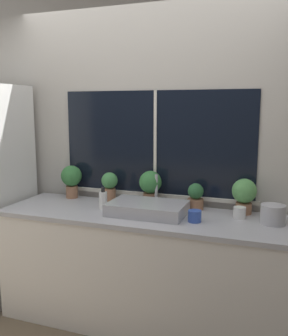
{
  "coord_description": "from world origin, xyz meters",
  "views": [
    {
      "loc": [
        0.96,
        -2.25,
        1.69
      ],
      "look_at": [
        0.03,
        0.32,
        1.24
      ],
      "focal_mm": 40.0,
      "sensor_mm": 36.0,
      "label": 1
    }
  ],
  "objects_px": {
    "potted_plant_far_left": "(71,178)",
    "potted_plant_center": "(150,185)",
    "sink": "(148,208)",
    "soap_bottle": "(103,200)",
    "potted_plant_right": "(196,197)",
    "potted_plant_far_right": "(244,194)",
    "mug_blue": "(195,216)",
    "mug_white": "(240,213)",
    "potted_plant_left": "(110,185)",
    "kettle": "(273,214)"
  },
  "relations": [
    {
      "from": "potted_plant_far_right",
      "to": "mug_blue",
      "type": "xyz_separation_m",
      "value": [
        -0.3,
        -0.32,
        -0.11
      ]
    },
    {
      "from": "potted_plant_right",
      "to": "potted_plant_far_right",
      "type": "height_order",
      "value": "potted_plant_far_right"
    },
    {
      "from": "potted_plant_left",
      "to": "mug_white",
      "type": "height_order",
      "value": "potted_plant_left"
    },
    {
      "from": "sink",
      "to": "potted_plant_right",
      "type": "bearing_deg",
      "value": 39.28
    },
    {
      "from": "mug_white",
      "to": "mug_blue",
      "type": "relative_size",
      "value": 0.95
    },
    {
      "from": "sink",
      "to": "potted_plant_left",
      "type": "height_order",
      "value": "sink"
    },
    {
      "from": "sink",
      "to": "kettle",
      "type": "height_order",
      "value": "sink"
    },
    {
      "from": "potted_plant_center",
      "to": "mug_blue",
      "type": "xyz_separation_m",
      "value": [
        0.44,
        -0.32,
        -0.13
      ]
    },
    {
      "from": "sink",
      "to": "potted_plant_far_right",
      "type": "height_order",
      "value": "same"
    },
    {
      "from": "soap_bottle",
      "to": "potted_plant_far_left",
      "type": "bearing_deg",
      "value": 151.03
    },
    {
      "from": "sink",
      "to": "soap_bottle",
      "type": "bearing_deg",
      "value": 176.84
    },
    {
      "from": "potted_plant_far_left",
      "to": "potted_plant_right",
      "type": "bearing_deg",
      "value": -0.0
    },
    {
      "from": "potted_plant_far_left",
      "to": "sink",
      "type": "bearing_deg",
      "value": -17.6
    },
    {
      "from": "soap_bottle",
      "to": "potted_plant_right",
      "type": "bearing_deg",
      "value": 18.64
    },
    {
      "from": "potted_plant_far_right",
      "to": "sink",
      "type": "bearing_deg",
      "value": -159.49
    },
    {
      "from": "potted_plant_center",
      "to": "mug_white",
      "type": "distance_m",
      "value": 0.75
    },
    {
      "from": "potted_plant_right",
      "to": "potted_plant_far_right",
      "type": "bearing_deg",
      "value": 0.0
    },
    {
      "from": "sink",
      "to": "potted_plant_right",
      "type": "height_order",
      "value": "sink"
    },
    {
      "from": "potted_plant_far_left",
      "to": "soap_bottle",
      "type": "relative_size",
      "value": 1.66
    },
    {
      "from": "potted_plant_far_left",
      "to": "soap_bottle",
      "type": "bearing_deg",
      "value": -28.97
    },
    {
      "from": "potted_plant_left",
      "to": "soap_bottle",
      "type": "distance_m",
      "value": 0.25
    },
    {
      "from": "sink",
      "to": "mug_white",
      "type": "distance_m",
      "value": 0.67
    },
    {
      "from": "mug_white",
      "to": "potted_plant_center",
      "type": "bearing_deg",
      "value": 170.03
    },
    {
      "from": "sink",
      "to": "soap_bottle",
      "type": "xyz_separation_m",
      "value": [
        -0.38,
        0.02,
        0.03
      ]
    },
    {
      "from": "potted_plant_far_left",
      "to": "soap_bottle",
      "type": "height_order",
      "value": "potted_plant_far_left"
    },
    {
      "from": "potted_plant_center",
      "to": "mug_white",
      "type": "xyz_separation_m",
      "value": [
        0.73,
        -0.13,
        -0.13
      ]
    },
    {
      "from": "potted_plant_right",
      "to": "potted_plant_far_left",
      "type": "bearing_deg",
      "value": 180.0
    },
    {
      "from": "sink",
      "to": "potted_plant_right",
      "type": "relative_size",
      "value": 2.75
    },
    {
      "from": "potted_plant_far_left",
      "to": "mug_white",
      "type": "xyz_separation_m",
      "value": [
        1.46,
        -0.13,
        -0.13
      ]
    },
    {
      "from": "potted_plant_far_left",
      "to": "potted_plant_center",
      "type": "distance_m",
      "value": 0.74
    },
    {
      "from": "mug_white",
      "to": "mug_blue",
      "type": "xyz_separation_m",
      "value": [
        -0.29,
        -0.2,
        -0.0
      ]
    },
    {
      "from": "kettle",
      "to": "potted_plant_center",
      "type": "bearing_deg",
      "value": 169.05
    },
    {
      "from": "soap_bottle",
      "to": "mug_white",
      "type": "distance_m",
      "value": 1.05
    },
    {
      "from": "sink",
      "to": "soap_bottle",
      "type": "height_order",
      "value": "sink"
    },
    {
      "from": "mug_blue",
      "to": "potted_plant_far_right",
      "type": "bearing_deg",
      "value": 46.81
    },
    {
      "from": "sink",
      "to": "mug_white",
      "type": "bearing_deg",
      "value": 10.77
    },
    {
      "from": "potted_plant_left",
      "to": "mug_blue",
      "type": "xyz_separation_m",
      "value": [
        0.81,
        -0.32,
        -0.1
      ]
    },
    {
      "from": "sink",
      "to": "mug_blue",
      "type": "distance_m",
      "value": 0.38
    },
    {
      "from": "potted_plant_right",
      "to": "kettle",
      "type": "bearing_deg",
      "value": -17.67
    },
    {
      "from": "potted_plant_center",
      "to": "kettle",
      "type": "xyz_separation_m",
      "value": [
        0.96,
        -0.19,
        -0.09
      ]
    },
    {
      "from": "sink",
      "to": "potted_plant_far_left",
      "type": "height_order",
      "value": "potted_plant_far_left"
    },
    {
      "from": "potted_plant_left",
      "to": "kettle",
      "type": "bearing_deg",
      "value": -7.96
    },
    {
      "from": "potted_plant_center",
      "to": "mug_blue",
      "type": "bearing_deg",
      "value": -36.39
    },
    {
      "from": "potted_plant_far_left",
      "to": "kettle",
      "type": "xyz_separation_m",
      "value": [
        1.69,
        -0.19,
        -0.1
      ]
    },
    {
      "from": "sink",
      "to": "potted_plant_center",
      "type": "relative_size",
      "value": 2.01
    },
    {
      "from": "potted_plant_far_left",
      "to": "potted_plant_far_right",
      "type": "relative_size",
      "value": 1.08
    },
    {
      "from": "potted_plant_left",
      "to": "mug_white",
      "type": "relative_size",
      "value": 2.81
    },
    {
      "from": "potted_plant_far_left",
      "to": "potted_plant_center",
      "type": "relative_size",
      "value": 1.02
    },
    {
      "from": "potted_plant_far_left",
      "to": "potted_plant_right",
      "type": "distance_m",
      "value": 1.11
    },
    {
      "from": "potted_plant_far_left",
      "to": "potted_plant_far_right",
      "type": "height_order",
      "value": "potted_plant_far_left"
    }
  ]
}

